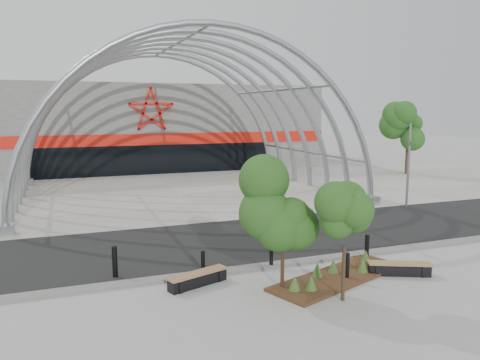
% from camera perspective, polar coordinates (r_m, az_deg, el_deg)
% --- Properties ---
extents(ground, '(140.00, 140.00, 0.00)m').
position_cam_1_polar(ground, '(17.82, 4.61, -10.12)').
color(ground, '#9F9F99').
rests_on(ground, ground).
extents(road, '(140.00, 7.00, 0.02)m').
position_cam_1_polar(road, '(20.89, 0.49, -7.23)').
color(road, black).
rests_on(road, ground).
extents(forecourt, '(60.00, 17.00, 0.04)m').
position_cam_1_polar(forecourt, '(32.10, -7.27, -1.68)').
color(forecourt, '#A7A295').
rests_on(forecourt, ground).
extents(kerb, '(60.00, 0.50, 0.12)m').
position_cam_1_polar(kerb, '(17.59, 4.97, -10.17)').
color(kerb, '#62625E').
rests_on(kerb, ground).
extents(arena_building, '(34.00, 15.24, 8.00)m').
position_cam_1_polar(arena_building, '(49.26, -12.26, 6.41)').
color(arena_building, slate).
rests_on(arena_building, ground).
extents(vault_canopy, '(20.80, 15.80, 20.36)m').
position_cam_1_polar(vault_canopy, '(32.10, -7.27, -1.68)').
color(vault_canopy, '#969BA0').
rests_on(vault_canopy, ground).
extents(planting_bed, '(5.71, 3.47, 0.58)m').
position_cam_1_polar(planting_bed, '(16.57, 11.70, -11.25)').
color(planting_bed, '#3D2716').
rests_on(planting_bed, ground).
extents(signal_pole, '(0.34, 0.69, 4.93)m').
position_cam_1_polar(signal_pole, '(28.98, 19.86, 1.89)').
color(signal_pole, slate).
rests_on(signal_pole, ground).
extents(street_tree_0, '(1.69, 1.69, 3.85)m').
position_cam_1_polar(street_tree_0, '(14.64, 5.30, -3.04)').
color(street_tree_0, black).
rests_on(street_tree_0, ground).
extents(street_tree_1, '(1.40, 1.40, 3.32)m').
position_cam_1_polar(street_tree_1, '(14.17, 12.70, -5.19)').
color(street_tree_1, black).
rests_on(street_tree_1, ground).
extents(bench_0, '(2.18, 1.17, 0.45)m').
position_cam_1_polar(bench_0, '(15.68, -5.17, -11.94)').
color(bench_0, black).
rests_on(bench_0, ground).
extents(bench_1, '(2.14, 1.33, 0.45)m').
position_cam_1_polar(bench_1, '(17.45, 18.84, -10.22)').
color(bench_1, black).
rests_on(bench_1, ground).
extents(bollard_0, '(0.18, 0.18, 1.10)m').
position_cam_1_polar(bollard_0, '(16.78, -15.01, -9.62)').
color(bollard_0, black).
rests_on(bollard_0, ground).
extents(bollard_1, '(0.14, 0.14, 0.87)m').
position_cam_1_polar(bollard_1, '(16.51, -4.53, -10.07)').
color(bollard_1, black).
rests_on(bollard_1, ground).
extents(bollard_2, '(0.14, 0.14, 0.87)m').
position_cam_1_polar(bollard_2, '(17.23, 3.84, -9.26)').
color(bollard_2, black).
rests_on(bollard_2, ground).
extents(bollard_3, '(0.15, 0.15, 0.95)m').
position_cam_1_polar(bollard_3, '(16.40, 12.93, -10.25)').
color(bollard_3, black).
rests_on(bollard_3, ground).
extents(bollard_4, '(0.16, 0.16, 1.03)m').
position_cam_1_polar(bollard_4, '(18.53, 15.21, -8.00)').
color(bollard_4, black).
rests_on(bollard_4, ground).
extents(bg_tree_1, '(2.70, 2.70, 5.91)m').
position_cam_1_polar(bg_tree_1, '(43.65, 19.81, 6.18)').
color(bg_tree_1, black).
rests_on(bg_tree_1, ground).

